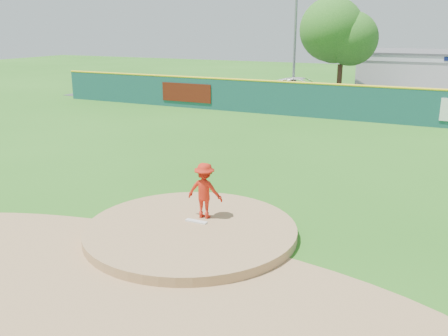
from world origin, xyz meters
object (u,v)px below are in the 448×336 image
at_px(pitcher, 205,191).
at_px(playground_slide, 156,85).
at_px(deciduous_tree, 342,35).
at_px(light_pole_left, 296,14).
at_px(van, 301,88).

distance_m(pitcher, playground_slide, 27.77).
distance_m(deciduous_tree, light_pole_left, 4.72).
bearing_deg(playground_slide, pitcher, -54.29).
bearing_deg(playground_slide, deciduous_tree, 6.97).
bearing_deg(deciduous_tree, van, 165.68).
relative_size(pitcher, deciduous_tree, 0.21).
xyz_separation_m(playground_slide, light_pole_left, (10.17, 3.73, 5.37)).
height_order(playground_slide, deciduous_tree, deciduous_tree).
height_order(pitcher, light_pole_left, light_pole_left).
xyz_separation_m(pitcher, light_pole_left, (-6.04, 26.28, 5.04)).
distance_m(van, deciduous_tree, 4.88).
distance_m(van, playground_slide, 11.47).
distance_m(pitcher, van, 25.53).
height_order(van, deciduous_tree, deciduous_tree).
relative_size(playground_slide, light_pole_left, 0.22).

